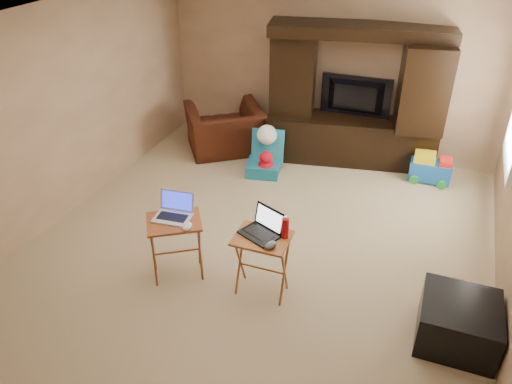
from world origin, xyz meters
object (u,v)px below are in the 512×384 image
at_px(ottoman, 458,323).
at_px(mouse_left, 187,226).
at_px(plush_toy, 266,163).
at_px(child_rocker, 263,154).
at_px(laptop_right, 259,225).
at_px(mouse_right, 271,245).
at_px(laptop_left, 171,208).
at_px(water_bottle, 285,228).
at_px(recliner, 225,130).
at_px(tray_table_right, 262,265).
at_px(push_toy, 431,168).
at_px(television, 355,98).
at_px(tray_table_left, 177,248).
at_px(entertainment_center, 354,97).

distance_m(ottoman, mouse_left, 2.62).
bearing_deg(mouse_left, plush_toy, 92.21).
height_order(child_rocker, plush_toy, child_rocker).
distance_m(laptop_right, mouse_right, 0.24).
bearing_deg(laptop_left, mouse_left, -31.08).
xyz_separation_m(child_rocker, water_bottle, (1.07, -2.22, 0.48)).
relative_size(recliner, tray_table_right, 1.60).
bearing_deg(tray_table_right, mouse_left, -169.45).
xyz_separation_m(ottoman, tray_table_right, (-1.85, -0.05, 0.13)).
bearing_deg(plush_toy, push_toy, 18.10).
xyz_separation_m(child_rocker, tray_table_right, (0.87, -2.30, 0.04)).
bearing_deg(water_bottle, tray_table_right, -158.20).
bearing_deg(plush_toy, recliner, 149.94).
distance_m(child_rocker, ottoman, 3.53).
bearing_deg(water_bottle, recliner, 125.17).
height_order(plush_toy, water_bottle, water_bottle).
relative_size(television, mouse_right, 7.29).
relative_size(child_rocker, ottoman, 0.91).
relative_size(tray_table_left, mouse_right, 4.99).
relative_size(push_toy, mouse_right, 4.03).
bearing_deg(ottoman, plush_toy, 140.44).
relative_size(push_toy, mouse_left, 3.98).
height_order(entertainment_center, water_bottle, entertainment_center).
relative_size(recliner, child_rocker, 1.79).
relative_size(mouse_right, water_bottle, 0.66).
bearing_deg(laptop_left, plush_toy, 80.19).
bearing_deg(tray_table_left, child_rocker, 55.44).
height_order(entertainment_center, recliner, entertainment_center).
distance_m(tray_table_right, mouse_right, 0.41).
bearing_deg(water_bottle, laptop_right, -165.96).
distance_m(tray_table_right, water_bottle, 0.49).
relative_size(laptop_left, mouse_right, 2.61).
height_order(child_rocker, ottoman, child_rocker).
bearing_deg(laptop_right, ottoman, 23.90).
distance_m(mouse_left, mouse_right, 0.85).
distance_m(child_rocker, tray_table_right, 2.46).
relative_size(tray_table_right, laptop_left, 1.89).
relative_size(ottoman, laptop_left, 1.85).
height_order(recliner, tray_table_left, recliner).
xyz_separation_m(tray_table_left, water_bottle, (1.11, 0.16, 0.44)).
relative_size(mouse_left, mouse_right, 1.01).
xyz_separation_m(television, child_rocker, (-1.03, -0.94, -0.65)).
height_order(push_toy, mouse_left, mouse_left).
height_order(plush_toy, ottoman, ottoman).
height_order(entertainment_center, push_toy, entertainment_center).
height_order(television, child_rocker, television).
bearing_deg(laptop_left, television, 64.93).
bearing_deg(plush_toy, television, 45.44).
height_order(child_rocker, push_toy, child_rocker).
xyz_separation_m(tray_table_left, tray_table_right, (0.91, 0.08, -0.00)).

